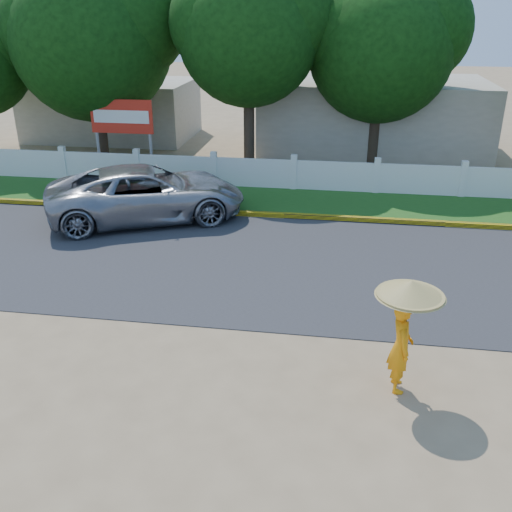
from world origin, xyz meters
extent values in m
plane|color=#9E8460|center=(0.00, 0.00, 0.00)|extent=(120.00, 120.00, 0.00)
cube|color=#38383A|center=(0.00, 4.50, 0.01)|extent=(60.00, 7.00, 0.02)
cube|color=#2D601E|center=(0.00, 9.75, 0.01)|extent=(60.00, 3.50, 0.03)
cube|color=yellow|center=(0.00, 8.05, 0.08)|extent=(40.00, 0.18, 0.16)
cube|color=silver|center=(0.00, 11.20, 0.55)|extent=(40.00, 0.10, 1.10)
cube|color=#B7AD99|center=(3.00, 18.00, 1.60)|extent=(10.00, 6.00, 3.20)
cube|color=#B7AD99|center=(-10.00, 19.00, 1.40)|extent=(8.00, 5.00, 2.80)
imported|color=#95969C|center=(-4.30, 7.32, 0.85)|extent=(6.74, 5.07, 1.70)
imported|color=orange|center=(2.93, -0.49, 0.86)|extent=(0.46, 0.66, 1.72)
cylinder|color=#929297|center=(2.98, -0.49, 1.52)|extent=(0.02, 0.02, 1.12)
cone|color=tan|center=(2.98, -0.49, 2.00)|extent=(1.18, 1.18, 0.28)
cylinder|color=gray|center=(-7.99, 12.30, 1.00)|extent=(0.12, 0.12, 2.00)
cylinder|color=gray|center=(-5.79, 12.30, 1.00)|extent=(0.12, 0.12, 2.00)
cube|color=red|center=(-6.89, 12.30, 2.30)|extent=(2.50, 0.12, 1.30)
cube|color=silver|center=(-6.89, 12.24, 2.30)|extent=(2.25, 0.02, 0.49)
cylinder|color=#473828|center=(2.98, 15.08, 1.56)|extent=(0.44, 0.44, 3.13)
sphere|color=#154710|center=(2.98, 15.08, 4.72)|extent=(5.77, 5.77, 5.77)
cylinder|color=#473828|center=(-2.10, 13.87, 1.88)|extent=(0.44, 0.44, 3.75)
sphere|color=#154710|center=(-2.10, 13.87, 5.26)|extent=(5.48, 5.48, 5.48)
cylinder|color=#473828|center=(-8.62, 14.22, 1.60)|extent=(0.44, 0.44, 3.20)
sphere|color=#154710|center=(-8.62, 14.22, 4.99)|extent=(6.53, 6.53, 6.53)
camera|label=1|loc=(1.71, -9.19, 6.31)|focal=40.00mm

